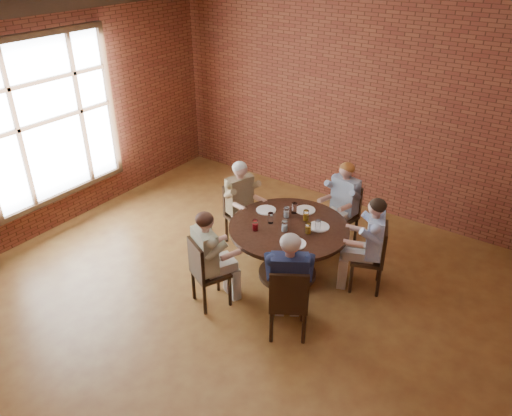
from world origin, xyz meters
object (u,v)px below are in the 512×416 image
Objects in this scene: chair_a at (374,255)px; chair_d at (205,271)px; diner_a at (369,245)px; diner_d at (210,259)px; chair_c at (239,211)px; diner_e at (289,285)px; diner_c at (242,204)px; diner_b at (342,205)px; chair_b at (344,212)px; dining_table at (288,241)px; chair_e at (288,301)px; smartphone at (294,252)px.

chair_a is 1.00× the size of chair_d.
diner_a is 1.93m from diner_d.
diner_e reaches higher than chair_c.
diner_c is (-1.94, -0.09, 0.14)m from chair_a.
diner_b is 2.00m from diner_e.
chair_a is at bearing -69.86° from diner_c.
diner_e reaches higher than chair_b.
diner_c is 1.42m from chair_d.
dining_table is at bearing -90.00° from diner_d.
chair_e is at bearing -37.83° from chair_a.
diner_c is at bearing -90.00° from chair_c.
chair_e is at bearing -153.40° from diner_d.
smartphone is (1.29, -0.75, 0.13)m from diner_c.
dining_table is 1.20× the size of diner_d.
chair_c is at bearing -43.78° from chair_d.
chair_e is at bearing -149.92° from chair_d.
diner_c is 1.50m from smartphone.
chair_d is at bearing -97.35° from chair_b.
diner_e is (-0.44, -1.28, 0.16)m from chair_a.
diner_d is at bearing -97.35° from diner_b.
diner_c reaches higher than dining_table.
diner_a is (-0.07, -0.03, 0.14)m from chair_a.
diner_d is 1.07m from chair_e.
chair_c is at bearing -110.13° from diner_a.
smartphone is (-0.57, -0.82, 0.13)m from diner_a.
chair_d is (-1.49, -1.44, -0.00)m from chair_a.
diner_d is (-1.45, -1.37, 0.14)m from chair_a.
diner_c is 1.00× the size of diner_d.
diner_d is at bearing -30.66° from chair_e.
chair_a is 2.00m from diner_d.
smartphone is at bearing -121.92° from diner_d.
dining_table is at bearing -90.00° from diner_a.
chair_d reaches higher than chair_b.
dining_table is at bearing 105.94° from smartphone.
chair_b is (-0.78, 0.77, -0.00)m from chair_a.
diner_d is at bearing -68.18° from chair_a.
diner_c reaches higher than chair_a.
diner_b is at bearing -40.48° from chair_c.
chair_a reaches higher than dining_table.
chair_c is 1.46m from chair_d.
diner_b is 1.55m from smartphone.
diner_c reaches higher than diner_b.
chair_b is 1.64m from smartphone.
chair_e reaches higher than chair_d.
chair_b is 1.00× the size of chair_d.
diner_d is at bearing -90.00° from chair_d.
chair_a is 1.94m from diner_c.
diner_b is at bearing -82.53° from diner_d.
chair_b is 0.71× the size of diner_c.
chair_d is (-1.42, -1.41, -0.14)m from diner_a.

